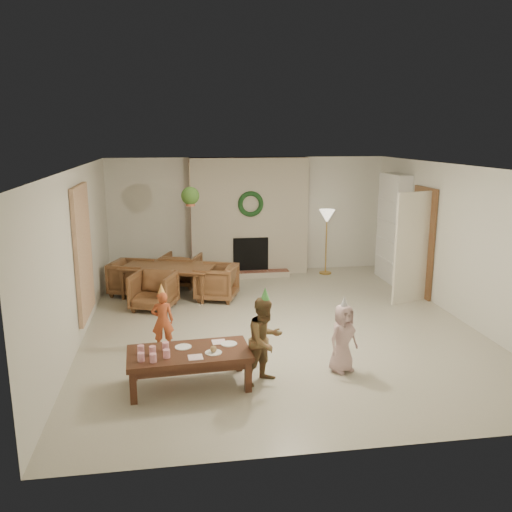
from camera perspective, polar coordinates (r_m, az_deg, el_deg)
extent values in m
plane|color=#B7B29E|center=(8.56, 2.41, -7.39)|extent=(7.00, 7.00, 0.00)
plane|color=white|center=(8.04, 2.58, 9.55)|extent=(7.00, 7.00, 0.00)
plane|color=silver|center=(11.61, -0.87, 4.41)|extent=(7.00, 0.00, 7.00)
plane|color=silver|center=(4.96, 10.45, -7.64)|extent=(7.00, 0.00, 7.00)
plane|color=silver|center=(8.18, -18.58, 0.10)|extent=(0.00, 7.00, 7.00)
plane|color=silver|center=(9.27, 21.01, 1.35)|extent=(0.00, 7.00, 7.00)
cube|color=maroon|center=(11.42, -0.73, 4.26)|extent=(2.50, 0.40, 2.50)
cube|color=maroon|center=(11.32, -0.47, -1.97)|extent=(1.60, 0.30, 0.12)
cube|color=black|center=(11.39, -0.60, 0.14)|extent=(0.75, 0.12, 0.75)
torus|color=#153819|center=(11.15, -0.57, 5.61)|extent=(0.54, 0.10, 0.54)
cylinder|color=gold|center=(11.72, 7.46, -1.79)|extent=(0.26, 0.26, 0.03)
cylinder|color=gold|center=(11.57, 7.55, 1.28)|extent=(0.03, 0.03, 1.27)
cone|color=beige|center=(11.47, 7.64, 4.27)|extent=(0.34, 0.34, 0.28)
cube|color=white|center=(11.25, 14.50, 2.94)|extent=(0.30, 1.00, 2.20)
cube|color=white|center=(11.37, 14.23, -0.29)|extent=(0.30, 0.92, 0.03)
cube|color=white|center=(11.28, 14.34, 1.69)|extent=(0.30, 0.92, 0.03)
cube|color=white|center=(11.22, 14.45, 3.70)|extent=(0.30, 0.92, 0.03)
cube|color=white|center=(11.16, 14.57, 5.72)|extent=(0.30, 0.92, 0.03)
cube|color=#A31E24|center=(11.19, 14.47, 0.23)|extent=(0.20, 0.40, 0.24)
cube|color=#235180|center=(11.30, 14.19, 2.43)|extent=(0.20, 0.44, 0.24)
cube|color=#C77B2A|center=(11.10, 14.60, 4.27)|extent=(0.20, 0.36, 0.22)
cube|color=brown|center=(10.33, 17.47, 1.44)|extent=(0.05, 0.86, 2.04)
cube|color=beige|center=(9.84, 16.43, 0.83)|extent=(0.77, 0.32, 2.00)
cube|color=beige|center=(8.37, -18.08, 0.41)|extent=(0.06, 1.20, 2.00)
imported|color=brown|center=(10.05, -9.38, -2.69)|extent=(1.90, 1.45, 0.59)
imported|color=brown|center=(9.38, -10.93, -3.69)|extent=(0.90, 0.91, 0.65)
imported|color=brown|center=(10.71, -8.03, -1.49)|extent=(0.90, 0.91, 0.65)
imported|color=brown|center=(10.32, -13.25, -2.28)|extent=(0.91, 0.90, 0.65)
imported|color=brown|center=(9.77, -4.28, -2.82)|extent=(0.91, 0.90, 0.65)
cylinder|color=tan|center=(9.41, -7.12, 7.82)|extent=(0.01, 0.01, 0.70)
cylinder|color=brown|center=(9.45, -7.06, 5.71)|extent=(0.16, 0.16, 0.12)
sphere|color=#294A18|center=(9.44, -7.08, 6.43)|extent=(0.32, 0.32, 0.32)
cube|color=#4C2919|center=(6.49, -7.21, -10.38)|extent=(1.50, 0.82, 0.07)
cube|color=#4C2919|center=(6.53, -7.19, -11.02)|extent=(1.38, 0.70, 0.09)
cube|color=#4C2919|center=(6.30, -13.05, -13.64)|extent=(0.08, 0.08, 0.38)
cube|color=#4C2919|center=(6.41, -0.85, -12.83)|extent=(0.08, 0.08, 0.38)
cube|color=#4C2919|center=(6.84, -13.03, -11.44)|extent=(0.08, 0.08, 0.38)
cube|color=#4C2919|center=(6.93, -1.86, -10.74)|extent=(0.08, 0.08, 0.38)
cylinder|color=white|center=(6.29, -12.26, -10.56)|extent=(0.08, 0.08, 0.10)
cylinder|color=white|center=(6.50, -12.28, -9.78)|extent=(0.08, 0.08, 0.10)
cylinder|color=white|center=(6.24, -11.00, -10.70)|extent=(0.08, 0.08, 0.10)
cylinder|color=white|center=(6.44, -11.06, -9.92)|extent=(0.08, 0.08, 0.10)
cylinder|color=white|center=(6.32, -9.58, -10.31)|extent=(0.08, 0.08, 0.10)
cylinder|color=white|center=(6.53, -9.69, -9.54)|extent=(0.08, 0.08, 0.10)
cylinder|color=white|center=(6.60, -7.83, -9.66)|extent=(0.21, 0.21, 0.01)
cylinder|color=white|center=(6.41, -4.59, -10.29)|extent=(0.21, 0.21, 0.01)
cylinder|color=white|center=(6.64, -2.93, -9.40)|extent=(0.21, 0.21, 0.01)
sphere|color=tan|center=(6.39, -4.60, -9.93)|extent=(0.08, 0.08, 0.08)
cube|color=#FCBACD|center=(6.30, -6.53, -10.76)|extent=(0.18, 0.18, 0.01)
cube|color=#FCBACD|center=(6.71, -4.01, -9.19)|extent=(0.18, 0.18, 0.01)
imported|color=#B04825|center=(7.59, -10.01, -6.87)|extent=(0.32, 0.21, 0.86)
cone|color=#DDDA49|center=(7.45, -10.15, -3.51)|extent=(0.15, 0.15, 0.16)
imported|color=brown|center=(6.50, 0.97, -9.05)|extent=(0.66, 0.63, 1.08)
cone|color=#54BE51|center=(6.30, 0.99, -4.16)|extent=(0.15, 0.15, 0.18)
imported|color=#C9A1A2|center=(6.91, 9.33, -8.71)|extent=(0.52, 0.45, 0.89)
cone|color=silver|center=(6.75, 9.48, -4.90)|extent=(0.15, 0.15, 0.16)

